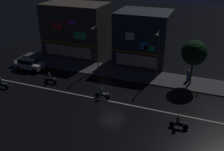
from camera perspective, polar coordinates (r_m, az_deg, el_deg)
The scene contains 15 objects.
ground_plane at distance 29.88m, azimuth 0.00°, elevation -5.87°, with size 140.00×140.00×0.00m, color black.
lane_divider_stripe at distance 29.88m, azimuth 0.00°, elevation -5.86°, with size 36.79×0.16×0.01m, color beige.
sidewalk_far at distance 36.55m, azimuth 4.48°, elevation 0.31°, with size 38.73×4.42×0.14m, color #424447.
storefront_left_block at distance 40.25m, azimuth 7.02°, elevation 8.56°, with size 7.97×6.97×8.00m.
storefront_center_block at distance 44.09m, azimuth -8.04°, elevation 10.32°, with size 10.36×6.51×8.50m.
streetlamp_west at distance 36.52m, azimuth -3.44°, elevation 7.09°, with size 0.44×1.64×6.62m.
streetlamp_mid at distance 34.02m, azimuth 10.12°, elevation 5.37°, with size 0.44×1.64×6.65m.
pedestrian_on_sidewalk at distance 35.46m, azimuth 16.74°, elevation -0.04°, with size 0.40×0.40×1.73m.
street_tree at distance 33.50m, azimuth 17.95°, elevation 4.86°, with size 3.18×3.18×5.92m.
parked_car_near_kerb at distance 39.83m, azimuth -18.13°, elevation 2.49°, with size 4.30×1.98×1.67m.
motorcycle_lead at distance 34.81m, azimuth -13.73°, elevation -0.70°, with size 1.90×0.60×1.52m.
motorcycle_following at distance 35.51m, azimuth -23.53°, elevation -1.65°, with size 1.90×0.60×1.52m.
motorcycle_opposite_lane at distance 30.28m, azimuth -2.28°, elevation -4.05°, with size 1.90×0.60×1.52m.
motorcycle_trailing_far at distance 26.17m, azimuth 14.72°, elevation -10.20°, with size 1.90×0.60×1.52m.
traffic_cone at distance 32.58m, azimuth 18.56°, elevation -3.94°, with size 0.36×0.36×0.55m, color orange.
Camera 1 is at (9.13, -23.87, 15.48)m, focal length 40.74 mm.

